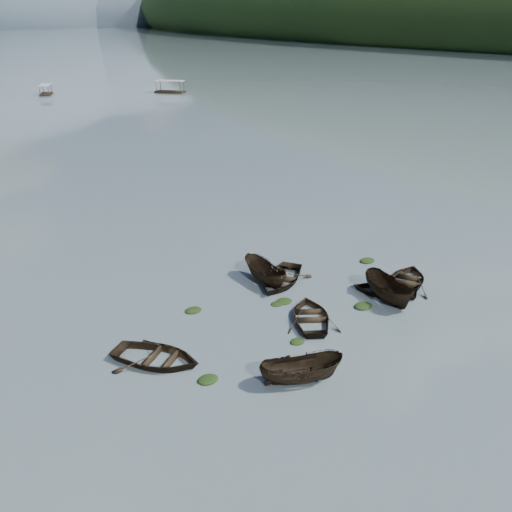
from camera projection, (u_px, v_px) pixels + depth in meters
ground_plane at (389, 368)px, 29.19m from camera, size 2400.00×2400.00×0.00m
haze_mtn_d at (99, 24)px, 876.62m from camera, size 520.00×520.00×220.00m
rowboat_0 at (156, 362)px, 29.67m from camera, size 5.64×5.92×1.00m
rowboat_1 at (311, 320)px, 33.69m from camera, size 5.07×5.48×0.93m
rowboat_2 at (301, 381)px, 28.10m from camera, size 4.49×3.14×1.62m
rowboat_3 at (384, 293)px, 36.93m from camera, size 4.77×4.97×0.84m
rowboat_4 at (407, 284)px, 38.10m from camera, size 5.85×5.35×0.99m
rowboat_5 at (388, 300)px, 36.06m from camera, size 2.60×4.77×1.75m
rowboat_7 at (280, 283)px, 38.36m from camera, size 6.11×5.70×1.03m
rowboat_8 at (264, 282)px, 38.42m from camera, size 1.73×4.29×1.64m
weed_clump_0 at (208, 380)px, 28.18m from camera, size 1.07×0.88×0.23m
weed_clump_1 at (297, 342)px, 31.44m from camera, size 0.88×0.70×0.19m
weed_clump_2 at (329, 363)px, 29.57m from camera, size 1.36×1.09×0.29m
weed_clump_3 at (277, 304)px, 35.50m from camera, size 0.81×0.69×0.18m
weed_clump_4 at (363, 307)px, 35.21m from camera, size 1.22×0.97×0.25m
weed_clump_5 at (193, 311)px, 34.71m from camera, size 1.06×0.85×0.22m
weed_clump_6 at (284, 302)px, 35.79m from camera, size 1.07×0.89×0.22m
weed_clump_7 at (367, 261)px, 41.61m from camera, size 1.17×0.93×0.25m
pontoon_centre at (46, 95)px, 125.03m from camera, size 4.21×5.79×2.05m
pontoon_right at (170, 93)px, 128.22m from camera, size 6.35×6.87×2.54m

